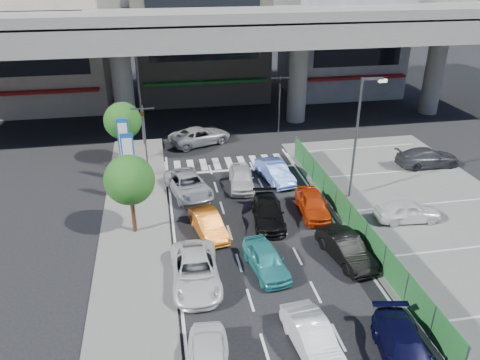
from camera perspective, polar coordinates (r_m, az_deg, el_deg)
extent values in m
plane|color=black|center=(25.22, 3.49, -9.64)|extent=(120.00, 120.00, 0.00)
cube|color=#5D5D5B|center=(30.88, 22.88, -4.60)|extent=(12.00, 28.00, 0.06)
cube|color=#5D5D5B|center=(28.03, -12.64, -6.16)|extent=(4.00, 30.00, 0.12)
cylinder|color=slate|center=(43.30, -14.06, 10.87)|extent=(1.80, 1.80, 8.00)
cylinder|color=slate|center=(45.18, 7.03, 12.04)|extent=(1.80, 1.80, 8.00)
cylinder|color=slate|center=(51.06, 22.57, 11.89)|extent=(1.80, 1.80, 8.00)
cube|color=slate|center=(42.58, -3.49, 18.19)|extent=(64.00, 14.00, 2.00)
cube|color=slate|center=(35.73, -2.09, 18.87)|extent=(64.00, 0.40, 0.90)
cube|color=slate|center=(49.16, -4.60, 20.70)|extent=(64.00, 0.40, 0.90)
cube|color=#ACA28B|center=(53.62, -22.74, 15.21)|extent=(12.00, 10.00, 13.00)
cube|color=maroon|center=(49.45, -23.07, 9.96)|extent=(10.80, 1.60, 0.25)
cube|color=black|center=(48.68, -23.95, 14.88)|extent=(9.60, 0.10, 5.85)
cube|color=gray|center=(53.62, -5.01, 18.09)|extent=(14.00, 10.00, 15.00)
cube|color=#166F1F|center=(49.50, -4.18, 11.94)|extent=(12.60, 1.60, 0.25)
cube|color=black|center=(48.57, -4.40, 18.21)|extent=(11.20, 0.10, 6.75)
cube|color=slate|center=(56.71, 12.18, 16.53)|extent=(12.00, 10.00, 12.00)
cube|color=maroon|center=(52.71, 13.91, 12.12)|extent=(10.80, 1.60, 0.25)
cube|color=black|center=(52.06, 14.33, 16.20)|extent=(9.60, 0.10, 5.40)
cylinder|color=#595B60|center=(34.09, -11.47, 4.65)|extent=(0.14, 0.14, 5.20)
cube|color=#595B60|center=(33.32, -11.83, 8.50)|extent=(1.60, 0.08, 0.08)
imported|color=black|center=(33.41, -11.78, 8.01)|extent=(0.26, 1.24, 0.50)
cylinder|color=#595B60|center=(42.08, 4.82, 9.13)|extent=(0.14, 0.14, 5.20)
cube|color=#595B60|center=(41.46, 4.94, 12.31)|extent=(1.60, 0.08, 0.08)
imported|color=black|center=(41.53, 4.92, 11.91)|extent=(0.26, 1.24, 0.50)
cylinder|color=#595B60|center=(30.52, 13.91, 4.69)|extent=(0.16, 0.16, 8.00)
cube|color=#595B60|center=(29.65, 15.80, 11.78)|extent=(1.40, 0.15, 0.15)
cube|color=silver|center=(29.99, 17.00, 11.49)|extent=(0.50, 0.22, 0.18)
cylinder|color=#595B60|center=(39.37, -12.09, 9.61)|extent=(0.16, 0.16, 8.00)
cube|color=#595B60|center=(38.49, -11.72, 15.26)|extent=(1.40, 0.15, 0.15)
cube|color=silver|center=(38.51, -10.63, 15.13)|extent=(0.50, 0.22, 0.18)
cylinder|color=#595B60|center=(31.05, -13.06, -0.69)|extent=(0.10, 0.10, 2.20)
cube|color=#164B9A|center=(30.20, -13.45, 2.88)|extent=(0.80, 0.12, 3.00)
cube|color=white|center=(30.13, -13.45, 2.83)|extent=(0.60, 0.02, 2.40)
cylinder|color=#595B60|center=(33.80, -13.61, 1.49)|extent=(0.10, 0.10, 2.20)
cube|color=#164B9A|center=(33.02, -13.98, 4.81)|extent=(0.80, 0.12, 3.00)
cube|color=white|center=(32.95, -13.99, 4.77)|extent=(0.60, 0.02, 2.40)
cylinder|color=#382314|center=(27.45, -12.86, -4.14)|extent=(0.24, 0.24, 2.40)
sphere|color=#1A4D16|center=(26.45, -13.33, 0.00)|extent=(2.80, 2.80, 2.80)
cylinder|color=#382314|center=(37.00, -13.76, 3.80)|extent=(0.24, 0.24, 2.40)
sphere|color=#1A4D16|center=(36.26, -14.12, 7.02)|extent=(2.80, 2.80, 2.80)
imported|color=white|center=(20.11, 8.87, -18.50)|extent=(1.82, 4.12, 1.32)
imported|color=black|center=(20.47, 19.46, -19.04)|extent=(2.56, 4.71, 1.29)
imported|color=white|center=(23.31, -5.44, -10.99)|extent=(2.39, 5.01, 1.38)
imported|color=teal|center=(24.07, 3.20, -9.64)|extent=(2.10, 4.06, 1.32)
imported|color=black|center=(25.41, 12.77, -8.14)|extent=(2.13, 4.37, 1.38)
imported|color=orange|center=(27.01, -3.91, -5.40)|extent=(2.09, 4.06, 1.28)
imported|color=black|center=(28.11, 3.45, -4.02)|extent=(2.35, 4.63, 1.29)
imported|color=#BF3109|center=(29.28, 8.89, -2.91)|extent=(1.94, 4.16, 1.38)
imported|color=#AFB0B7|center=(31.46, -6.32, -0.61)|extent=(3.39, 5.37, 1.38)
imported|color=silver|center=(32.29, 0.16, 0.28)|extent=(2.06, 4.20, 1.38)
imported|color=#587AD2|center=(33.29, 4.28, 1.02)|extent=(2.23, 4.39, 1.38)
imported|color=#A0A0A8|center=(40.00, -4.86, 5.40)|extent=(5.74, 4.08, 1.45)
imported|color=white|center=(29.87, 19.77, -3.56)|extent=(3.99, 1.90, 1.32)
imported|color=#343439|center=(38.15, 21.89, 2.57)|extent=(4.79, 1.95, 1.39)
cone|color=red|center=(31.06, 12.79, -2.16)|extent=(0.41, 0.41, 0.63)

